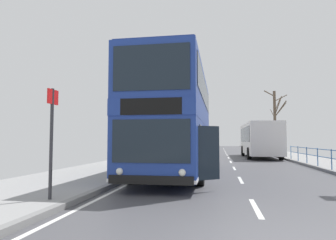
# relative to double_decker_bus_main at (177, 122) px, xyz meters

# --- Properties ---
(double_decker_bus_main) EXTENTS (3.23, 10.89, 4.53)m
(double_decker_bus_main) POSITION_rel_double_decker_bus_main_xyz_m (0.00, 0.00, 0.00)
(double_decker_bus_main) COLOR navy
(double_decker_bus_main) RESTS_ON ground
(background_bus_far_lane) EXTENTS (2.73, 9.55, 2.96)m
(background_bus_far_lane) POSITION_rel_double_decker_bus_main_xyz_m (5.41, 13.99, -0.74)
(background_bus_far_lane) COLOR white
(background_bus_far_lane) RESTS_ON ground
(bus_stop_sign_near) EXTENTS (0.08, 0.44, 2.66)m
(bus_stop_sign_near) POSITION_rel_double_decker_bus_main_xyz_m (-2.12, -6.80, -0.59)
(bus_stop_sign_near) COLOR #2D2D33
(bus_stop_sign_near) RESTS_ON ground
(bare_tree_far_00) EXTENTS (2.60, 2.82, 6.98)m
(bare_tree_far_00) POSITION_rel_double_decker_bus_main_xyz_m (8.09, 21.12, 1.50)
(bare_tree_far_00) COLOR brown
(bare_tree_far_00) RESTS_ON ground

